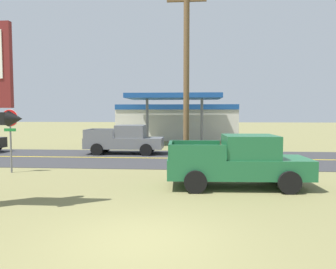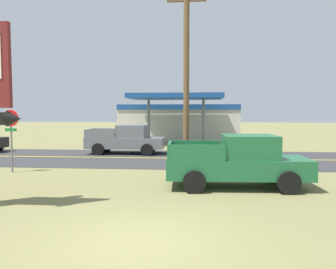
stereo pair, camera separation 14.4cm
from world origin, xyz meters
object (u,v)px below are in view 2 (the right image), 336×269
at_px(gas_station, 179,121).
at_px(pickup_grey_on_road, 126,140).
at_px(utility_pole, 186,67).
at_px(pickup_green_parked_on_lawn, 238,162).
at_px(stop_sign, 11,129).

relative_size(gas_station, pickup_grey_on_road, 2.31).
relative_size(utility_pole, pickup_green_parked_on_lawn, 1.70).
bearing_deg(stop_sign, utility_pole, 1.10).
bearing_deg(pickup_green_parked_on_lawn, pickup_grey_on_road, 123.44).
distance_m(stop_sign, gas_station, 21.05).
distance_m(stop_sign, utility_pole, 8.59).
distance_m(stop_sign, pickup_green_parked_on_lawn, 10.46).
bearing_deg(pickup_grey_on_road, gas_station, 77.00).
xyz_separation_m(utility_pole, pickup_grey_on_road, (-4.27, 7.17, -3.84)).
bearing_deg(gas_station, stop_sign, -108.77).
bearing_deg(gas_station, pickup_grey_on_road, -103.00).
height_order(stop_sign, pickup_grey_on_road, stop_sign).
distance_m(utility_pole, pickup_grey_on_road, 9.18).
height_order(utility_pole, pickup_green_parked_on_lawn, utility_pole).
height_order(utility_pole, pickup_grey_on_road, utility_pole).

